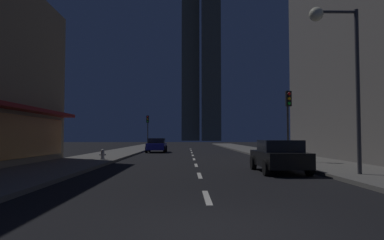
# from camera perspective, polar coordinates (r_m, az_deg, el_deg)

# --- Properties ---
(ground_plane) EXTENTS (78.00, 136.00, 0.10)m
(ground_plane) POSITION_cam_1_polar(r_m,az_deg,el_deg) (38.12, -0.09, -5.22)
(ground_plane) COLOR black
(sidewalk_right) EXTENTS (4.00, 76.00, 0.15)m
(sidewalk_right) POSITION_cam_1_polar(r_m,az_deg,el_deg) (38.85, 10.32, -4.94)
(sidewalk_right) COLOR #605E59
(sidewalk_right) RESTS_ON ground
(sidewalk_left) EXTENTS (4.00, 76.00, 0.15)m
(sidewalk_left) POSITION_cam_1_polar(r_m,az_deg,el_deg) (38.66, -10.57, -4.95)
(sidewalk_left) COLOR #605E59
(sidewalk_left) RESTS_ON ground
(lane_marking_center) EXTENTS (0.16, 43.80, 0.01)m
(lane_marking_center) POSITION_cam_1_polar(r_m,az_deg,el_deg) (24.94, 0.34, -6.40)
(lane_marking_center) COLOR silver
(lane_marking_center) RESTS_ON ground
(skyscraper_distant_tall) EXTENTS (7.29, 5.93, 75.36)m
(skyscraper_distant_tall) POSITION_cam_1_polar(r_m,az_deg,el_deg) (149.45, -0.25, 11.23)
(skyscraper_distant_tall) COLOR #65604C
(skyscraper_distant_tall) RESTS_ON ground
(skyscraper_distant_mid) EXTENTS (7.36, 6.71, 77.73)m
(skyscraper_distant_mid) POSITION_cam_1_polar(r_m,az_deg,el_deg) (144.62, 3.11, 12.20)
(skyscraper_distant_mid) COLOR #605C48
(skyscraper_distant_mid) RESTS_ON ground
(car_parked_near) EXTENTS (1.98, 4.24, 1.45)m
(car_parked_near) POSITION_cam_1_polar(r_m,az_deg,el_deg) (16.25, 13.93, -5.68)
(car_parked_near) COLOR black
(car_parked_near) RESTS_ON ground
(car_parked_far) EXTENTS (1.98, 4.24, 1.45)m
(car_parked_far) POSITION_cam_1_polar(r_m,az_deg,el_deg) (36.22, -5.77, -4.08)
(car_parked_far) COLOR navy
(car_parked_far) RESTS_ON ground
(fire_hydrant_far_left) EXTENTS (0.42, 0.30, 0.65)m
(fire_hydrant_far_left) POSITION_cam_1_polar(r_m,az_deg,el_deg) (23.26, -14.29, -5.47)
(fire_hydrant_far_left) COLOR #B2B2B2
(fire_hydrant_far_left) RESTS_ON sidewalk_left
(traffic_light_near_right) EXTENTS (0.32, 0.48, 4.20)m
(traffic_light_near_right) POSITION_cam_1_polar(r_m,az_deg,el_deg) (21.59, 15.35, 1.60)
(traffic_light_near_right) COLOR #2D2D2D
(traffic_light_near_right) RESTS_ON sidewalk_right
(traffic_light_far_left) EXTENTS (0.32, 0.48, 4.20)m
(traffic_light_far_left) POSITION_cam_1_polar(r_m,az_deg,el_deg) (45.21, -7.20, -0.70)
(traffic_light_far_left) COLOR #2D2D2D
(traffic_light_far_left) RESTS_ON sidewalk_left
(street_lamp_right) EXTENTS (1.96, 0.56, 6.58)m
(street_lamp_right) POSITION_cam_1_polar(r_m,az_deg,el_deg) (15.24, 22.38, 10.63)
(street_lamp_right) COLOR #38383D
(street_lamp_right) RESTS_ON sidewalk_right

